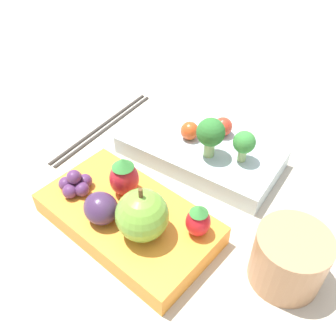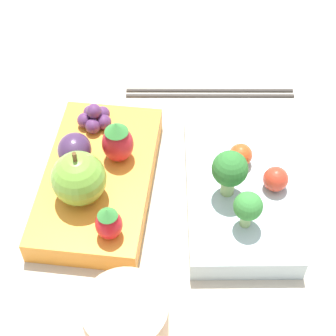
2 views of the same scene
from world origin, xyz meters
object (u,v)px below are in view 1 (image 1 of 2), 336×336
object	(u,v)px
broccoli_floret_0	(211,134)
strawberry_1	(124,177)
bento_box_savoury	(201,152)
broccoli_floret_1	(244,143)
bento_box_fruit	(128,219)
strawberry_0	(198,220)
apple	(142,215)
cherry_tomato_0	(190,131)
plum	(100,207)
drinking_cup	(289,259)
grape_cluster	(75,183)
chopsticks_pair	(103,126)
cherry_tomato_1	(223,127)

from	to	relation	value
broccoli_floret_0	strawberry_1	world-z (taller)	broccoli_floret_0
bento_box_savoury	broccoli_floret_1	distance (m)	0.07
bento_box_fruit	strawberry_0	size ratio (longest dim) A/B	5.08
bento_box_savoury	apple	distance (m)	0.17
broccoli_floret_0	strawberry_0	size ratio (longest dim) A/B	1.38
cherry_tomato_0	plum	xyz separation A→B (m)	(0.02, -0.17, 0.01)
plum	drinking_cup	world-z (taller)	same
bento_box_savoury	grape_cluster	bearing A→B (deg)	-109.30
drinking_cup	chopsticks_pair	world-z (taller)	drinking_cup
cherry_tomato_1	plum	world-z (taller)	plum
strawberry_1	strawberry_0	bearing A→B (deg)	5.49
broccoli_floret_1	drinking_cup	bearing A→B (deg)	-39.33
bento_box_fruit	broccoli_floret_1	size ratio (longest dim) A/B	4.69
strawberry_0	apple	bearing A→B (deg)	-138.60
cherry_tomato_1	strawberry_1	world-z (taller)	strawberry_1
strawberry_1	drinking_cup	size ratio (longest dim) A/B	0.71
apple	strawberry_0	world-z (taller)	apple
cherry_tomato_1	cherry_tomato_0	bearing A→B (deg)	-127.98
strawberry_1	cherry_tomato_0	bearing A→B (deg)	94.10
broccoli_floret_0	strawberry_1	bearing A→B (deg)	-105.16
broccoli_floret_1	drinking_cup	world-z (taller)	broccoli_floret_1
strawberry_0	chopsticks_pair	size ratio (longest dim) A/B	0.19
bento_box_fruit	drinking_cup	distance (m)	0.18
grape_cluster	plum	bearing A→B (deg)	-9.36
plum	grape_cluster	distance (m)	0.06
bento_box_savoury	plum	bearing A→B (deg)	-91.09
apple	drinking_cup	bearing A→B (deg)	27.75
drinking_cup	strawberry_0	bearing A→B (deg)	-160.40
broccoli_floret_1	cherry_tomato_0	xyz separation A→B (m)	(-0.08, -0.01, -0.01)
strawberry_0	strawberry_1	bearing A→B (deg)	-174.51
cherry_tomato_1	broccoli_floret_1	bearing A→B (deg)	-29.25
drinking_cup	bento_box_fruit	bearing A→B (deg)	-160.05
broccoli_floret_0	plum	xyz separation A→B (m)	(-0.02, -0.16, -0.02)
cherry_tomato_0	cherry_tomato_1	world-z (taller)	same
grape_cluster	broccoli_floret_0	bearing A→B (deg)	63.16
chopsticks_pair	bento_box_savoury	bearing A→B (deg)	14.84
grape_cluster	chopsticks_pair	xyz separation A→B (m)	(-0.10, 0.12, -0.03)
broccoli_floret_0	cherry_tomato_0	distance (m)	0.05
strawberry_1	grape_cluster	world-z (taller)	strawberry_1
bento_box_fruit	strawberry_1	bearing A→B (deg)	139.21
bento_box_savoury	cherry_tomato_1	world-z (taller)	cherry_tomato_1
strawberry_1	chopsticks_pair	world-z (taller)	strawberry_1
bento_box_fruit	grape_cluster	distance (m)	0.07
chopsticks_pair	broccoli_floret_1	bearing A→B (deg)	13.12
strawberry_0	drinking_cup	distance (m)	0.09
strawberry_0	plum	world-z (taller)	strawberry_0
bento_box_fruit	broccoli_floret_0	xyz separation A→B (m)	(0.01, 0.14, 0.05)
strawberry_0	strawberry_1	distance (m)	0.10
cherry_tomato_1	chopsticks_pair	xyz separation A→B (m)	(-0.16, -0.08, -0.04)
chopsticks_pair	grape_cluster	bearing A→B (deg)	-51.56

